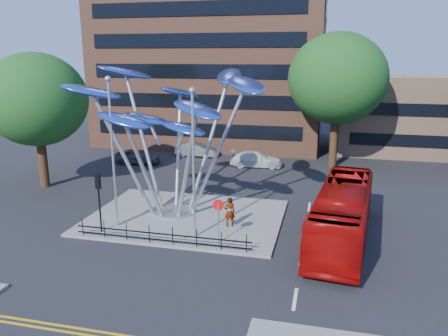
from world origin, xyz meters
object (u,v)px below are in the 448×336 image
(street_lamp_left, at_px, (112,140))
(no_entry_sign_island, at_px, (218,214))
(pedestrian, at_px, (230,212))
(tree_right, at_px, (337,79))
(tree_left, at_px, (36,100))
(street_lamp_right, at_px, (193,151))
(parked_car_mid, at_px, (196,150))
(red_bus, at_px, (343,213))
(traffic_light_island, at_px, (99,190))
(leaf_sculpture, at_px, (171,108))
(parked_car_right, at_px, (256,159))
(parked_car_left, at_px, (138,156))

(street_lamp_left, bearing_deg, no_entry_sign_island, -8.61)
(street_lamp_left, xyz_separation_m, pedestrian, (6.57, 1.44, -4.30))
(tree_right, height_order, tree_left, tree_right)
(street_lamp_right, xyz_separation_m, parked_car_mid, (-6.01, 19.96, -4.40))
(street_lamp_right, relative_size, red_bus, 0.73)
(tree_right, xyz_separation_m, traffic_light_island, (-13.00, -19.50, -5.42))
(tree_right, bearing_deg, no_entry_sign_island, -107.12)
(tree_left, relative_size, leaf_sculpture, 0.81)
(parked_car_right, bearing_deg, pedestrian, 178.41)
(pedestrian, xyz_separation_m, parked_car_right, (-0.96, 15.25, -0.35))
(street_lamp_left, xyz_separation_m, parked_car_mid, (-1.01, 19.46, -4.66))
(red_bus, bearing_deg, no_entry_sign_island, -153.63)
(pedestrian, distance_m, parked_car_right, 15.28)
(street_lamp_right, distance_m, pedestrian, 4.75)
(leaf_sculpture, distance_m, no_entry_sign_island, 7.71)
(tree_right, distance_m, traffic_light_island, 24.06)
(tree_left, relative_size, traffic_light_island, 3.01)
(leaf_sculpture, xyz_separation_m, street_lamp_right, (2.57, -3.68, -1.78))
(traffic_light_island, height_order, pedestrian, traffic_light_island)
(no_entry_sign_island, height_order, red_bus, red_bus)
(street_lamp_right, bearing_deg, tree_left, 154.23)
(tree_right, relative_size, street_lamp_left, 1.38)
(street_lamp_left, xyz_separation_m, street_lamp_right, (5.00, -0.50, -0.26))
(street_lamp_left, relative_size, parked_car_left, 2.08)
(parked_car_left, bearing_deg, street_lamp_left, -168.32)
(tree_right, distance_m, pedestrian, 19.36)
(street_lamp_left, distance_m, red_bus, 13.60)
(leaf_sculpture, xyz_separation_m, pedestrian, (4.14, -1.74, -5.82))
(street_lamp_left, relative_size, red_bus, 0.78)
(leaf_sculpture, xyz_separation_m, red_bus, (10.57, -1.84, -5.30))
(red_bus, height_order, parked_car_mid, red_bus)
(tree_right, height_order, red_bus, tree_right)
(street_lamp_left, distance_m, parked_car_right, 18.21)
(parked_car_mid, relative_size, parked_car_right, 0.87)
(pedestrian, bearing_deg, no_entry_sign_island, 64.61)
(parked_car_mid, bearing_deg, pedestrian, -157.92)
(street_lamp_left, bearing_deg, tree_right, 55.95)
(parked_car_left, height_order, parked_car_mid, parked_car_left)
(red_bus, bearing_deg, parked_car_left, 150.00)
(leaf_sculpture, distance_m, street_lamp_left, 4.28)
(red_bus, bearing_deg, tree_right, 98.38)
(red_bus, relative_size, parked_car_left, 2.67)
(pedestrian, xyz_separation_m, parked_car_mid, (-7.58, 18.02, -0.36))
(no_entry_sign_island, bearing_deg, street_lamp_right, 162.13)
(parked_car_mid, bearing_deg, street_lamp_right, -163.98)
(street_lamp_right, distance_m, parked_car_right, 17.75)
(leaf_sculpture, xyz_separation_m, parked_car_mid, (-3.44, 16.28, -6.17))
(no_entry_sign_island, height_order, parked_car_left, no_entry_sign_island)
(street_lamp_left, relative_size, pedestrian, 4.87)
(parked_car_left, bearing_deg, pedestrian, -146.92)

